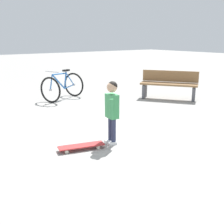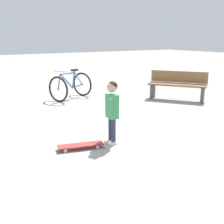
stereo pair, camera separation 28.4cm
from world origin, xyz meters
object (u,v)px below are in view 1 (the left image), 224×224
object	(u,v)px
skateboard	(81,146)
bicycle_near	(63,86)
street_bench	(169,84)
child_person	(112,106)

from	to	relation	value
skateboard	bicycle_near	world-z (taller)	bicycle_near
street_bench	skateboard	bearing A→B (deg)	114.60
child_person	bicycle_near	xyz separation A→B (m)	(3.66, -0.96, -0.28)
child_person	street_bench	xyz separation A→B (m)	(1.91, -3.45, -0.23)
bicycle_near	street_bench	bearing A→B (deg)	-125.12
bicycle_near	skateboard	bearing A→B (deg)	157.09
bicycle_near	child_person	bearing A→B (deg)	165.30
skateboard	street_bench	xyz separation A→B (m)	(1.84, -4.01, 0.36)
child_person	skateboard	bearing A→B (deg)	82.92
street_bench	child_person	bearing A→B (deg)	118.89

